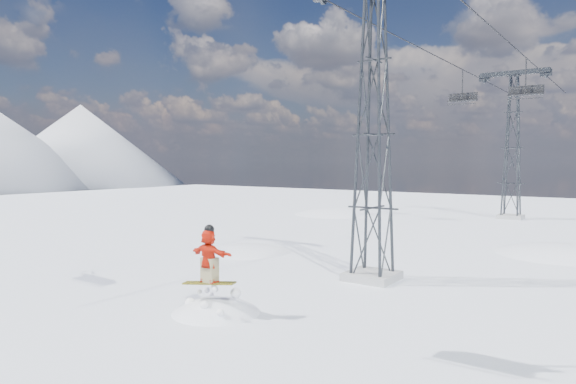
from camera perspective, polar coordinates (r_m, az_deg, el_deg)
name	(u,v)px	position (r m, az deg, el deg)	size (l,w,h in m)	color
ground	(211,335)	(14.00, -8.57, -15.41)	(120.00, 120.00, 0.00)	white
snow_terrain	(380,373)	(36.67, 10.18, -19.18)	(39.00, 37.00, 22.00)	white
lift_tower_near	(373,135)	(19.51, 9.46, 6.22)	(5.20, 1.80, 11.43)	#999999
lift_tower_far	(512,148)	(43.45, 23.66, 4.46)	(5.20, 1.80, 11.43)	#999999
haul_cables	(464,46)	(30.95, 18.98, 15.11)	(4.46, 51.00, 0.06)	black
snowboarder_jump	(217,366)	(16.40, -7.94, -18.64)	(4.40, 4.40, 6.62)	white
lift_chair_mid	(526,91)	(35.61, 24.89, 10.11)	(2.05, 0.59, 2.54)	black
lift_chair_far	(462,98)	(38.43, 18.81, 9.87)	(1.96, 0.56, 2.43)	black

